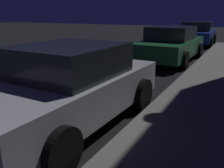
{
  "coord_description": "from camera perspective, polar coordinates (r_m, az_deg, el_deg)",
  "views": [
    {
      "loc": [
        5.56,
        0.86,
        1.97
      ],
      "look_at": [
        4.25,
        3.32,
        1.16
      ],
      "focal_mm": 39.57,
      "sensor_mm": 36.0,
      "label": 1
    }
  ],
  "objects": [
    {
      "name": "car_silver",
      "position": [
        4.52,
        -10.15,
        -0.42
      ],
      "size": [
        2.16,
        4.15,
        1.43
      ],
      "color": "#B7B7BF",
      "rests_on": "ground"
    },
    {
      "name": "car_green",
      "position": [
        10.76,
        13.42,
        8.96
      ],
      "size": [
        2.15,
        4.59,
        1.43
      ],
      "color": "#19592D",
      "rests_on": "ground"
    },
    {
      "name": "car_blue",
      "position": [
        16.87,
        19.07,
        10.97
      ],
      "size": [
        2.22,
        4.26,
        1.43
      ],
      "color": "navy",
      "rests_on": "ground"
    }
  ]
}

